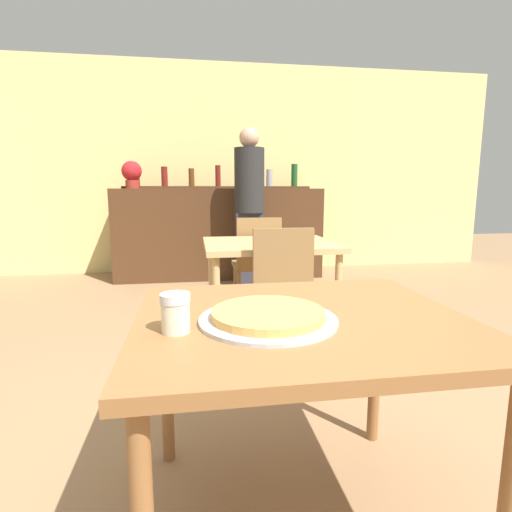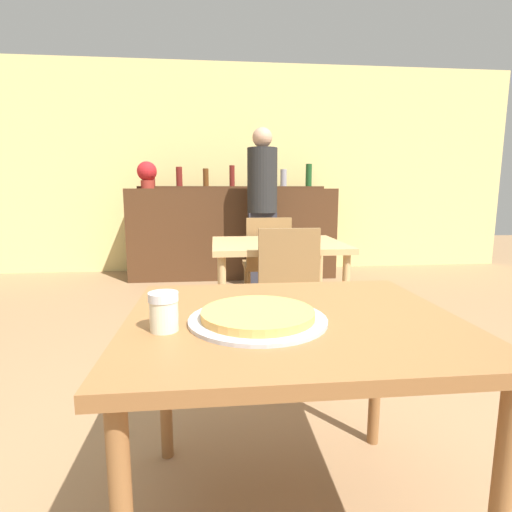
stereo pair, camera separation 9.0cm
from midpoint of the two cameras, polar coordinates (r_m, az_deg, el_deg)
wall_back at (r=5.66m, az=-6.17°, el=12.21°), size 8.00×0.05×2.80m
dining_table_near at (r=1.31m, az=4.33°, el=-11.67°), size 1.03×0.89×0.73m
dining_table_far at (r=2.92m, az=1.04°, el=0.22°), size 0.94×0.79×0.75m
bar_counter at (r=5.18m, az=-5.73°, el=3.26°), size 2.60×0.56×1.14m
bar_back_shelf at (r=5.29m, az=-5.50°, el=10.32°), size 2.39×0.24×0.34m
chair_far_side_front at (r=2.40m, az=3.37°, el=-5.08°), size 0.40×0.40×0.89m
chair_far_side_back at (r=3.49m, az=-0.57°, el=-0.48°), size 0.40×0.40×0.89m
pizza_tray at (r=1.21m, az=-0.42°, el=-8.64°), size 0.42×0.42×0.04m
cheese_shaker at (r=1.14m, az=-13.67°, el=-7.89°), size 0.08×0.08×0.11m
person_standing at (r=4.60m, az=-1.52°, el=7.76°), size 0.34×0.34×1.81m
potted_plant at (r=5.15m, az=-17.82°, el=11.21°), size 0.24×0.24×0.33m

